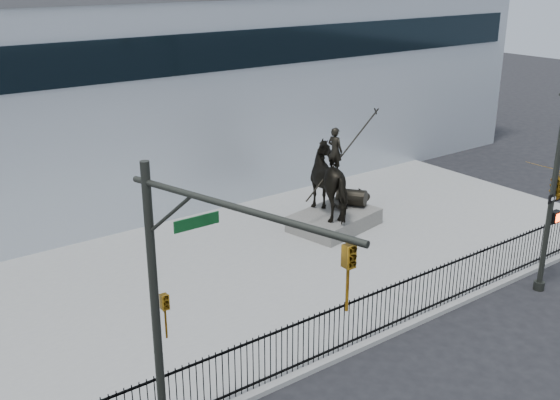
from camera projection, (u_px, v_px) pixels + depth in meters
ground at (398, 363)px, 18.07m from camera, size 120.00×120.00×0.00m
plaza at (254, 271)px, 23.33m from camera, size 30.00×12.00×0.15m
building at (101, 93)px, 31.63m from camera, size 44.00×14.00×9.00m
picket_fence at (368, 316)px, 18.71m from camera, size 22.10×0.10×1.50m
statue_plinth at (335, 220)px, 26.86m from camera, size 3.87×3.01×0.65m
equestrian_statue at (337, 181)px, 26.33m from camera, size 4.38×3.15×3.77m
traffic_signal_left at (186, 319)px, 12.44m from camera, size 1.52×4.84×7.00m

